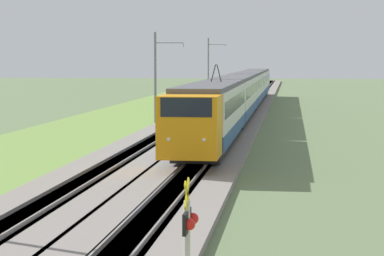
% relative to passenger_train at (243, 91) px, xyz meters
% --- Properties ---
extents(ballast_main, '(240.00, 4.40, 0.30)m').
position_rel_passenger_train_xyz_m(ballast_main, '(-9.59, 4.23, -2.29)').
color(ballast_main, gray).
rests_on(ballast_main, ground).
extents(ballast_adjacent, '(240.00, 4.40, 0.30)m').
position_rel_passenger_train_xyz_m(ballast_adjacent, '(-9.59, -0.00, -2.29)').
color(ballast_adjacent, gray).
rests_on(ballast_adjacent, ground).
extents(track_main, '(240.00, 1.57, 0.45)m').
position_rel_passenger_train_xyz_m(track_main, '(-9.59, 4.23, -2.28)').
color(track_main, '#4C4238').
rests_on(track_main, ground).
extents(track_adjacent, '(240.00, 1.57, 0.45)m').
position_rel_passenger_train_xyz_m(track_adjacent, '(-9.59, -0.00, -2.28)').
color(track_adjacent, '#4C4238').
rests_on(track_adjacent, ground).
extents(grass_verge, '(240.00, 11.00, 0.12)m').
position_rel_passenger_train_xyz_m(grass_verge, '(-9.59, 10.42, -2.38)').
color(grass_verge, olive).
rests_on(grass_verge, ground).
extents(passenger_train, '(78.92, 2.90, 5.20)m').
position_rel_passenger_train_xyz_m(passenger_train, '(0.00, 0.00, 0.00)').
color(passenger_train, orange).
rests_on(passenger_train, ground).
extents(catenary_mast_mid, '(0.22, 2.56, 7.78)m').
position_rel_passenger_train_xyz_m(catenary_mast_mid, '(-10.19, 6.72, 1.58)').
color(catenary_mast_mid, slate).
rests_on(catenary_mast_mid, ground).
extents(catenary_mast_far, '(0.22, 2.56, 8.41)m').
position_rel_passenger_train_xyz_m(catenary_mast_far, '(30.62, 6.73, 1.90)').
color(catenary_mast_far, slate).
rests_on(catenary_mast_far, ground).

